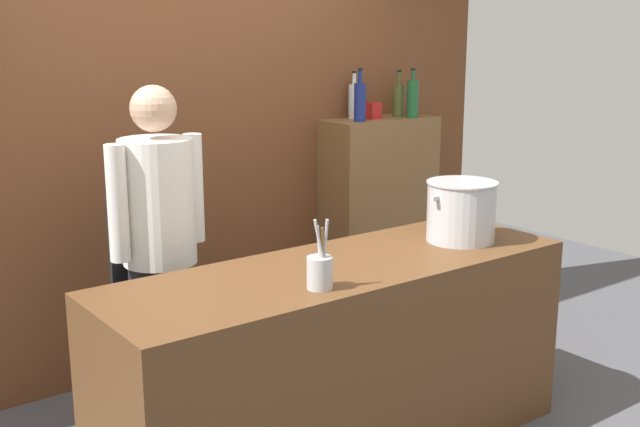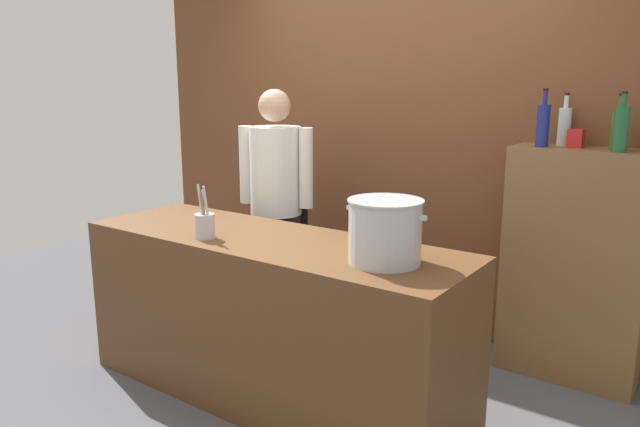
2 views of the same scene
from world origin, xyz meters
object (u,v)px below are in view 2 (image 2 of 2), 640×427
object	(u,v)px
chef	(276,195)
stockpot_large	(385,231)
wine_bottle_green	(621,128)
wine_bottle_cobalt	(543,125)
utensil_crock	(205,225)
spice_tin_red	(576,138)
wine_bottle_clear	(564,125)
wine_bottle_olive	(618,130)

from	to	relation	value
chef	stockpot_large	world-z (taller)	chef
wine_bottle_green	wine_bottle_cobalt	size ratio (longest dim) A/B	0.96
stockpot_large	wine_bottle_green	world-z (taller)	wine_bottle_green
utensil_crock	chef	bearing A→B (deg)	106.29
chef	spice_tin_red	xyz separation A→B (m)	(1.73, 0.51, 0.43)
stockpot_large	wine_bottle_clear	bearing A→B (deg)	72.71
chef	wine_bottle_olive	xyz separation A→B (m)	(1.94, 0.50, 0.49)
wine_bottle_cobalt	wine_bottle_olive	distance (m)	0.38
utensil_crock	spice_tin_red	xyz separation A→B (m)	(1.47, 1.40, 0.42)
chef	spice_tin_red	distance (m)	1.86
utensil_crock	spice_tin_red	bearing A→B (deg)	43.64
wine_bottle_clear	wine_bottle_green	world-z (taller)	wine_bottle_green
wine_bottle_clear	chef	bearing A→B (deg)	-160.19
utensil_crock	spice_tin_red	distance (m)	2.08
utensil_crock	wine_bottle_cobalt	world-z (taller)	wine_bottle_cobalt
chef	wine_bottle_olive	distance (m)	2.07
chef	spice_tin_red	world-z (taller)	chef
spice_tin_red	wine_bottle_clear	bearing A→B (deg)	135.82
wine_bottle_cobalt	wine_bottle_olive	bearing A→B (deg)	9.03
stockpot_large	wine_bottle_clear	size ratio (longest dim) A/B	1.36
chef	wine_bottle_olive	size ratio (longest dim) A/B	5.60
wine_bottle_clear	wine_bottle_cobalt	bearing A→B (deg)	-117.17
wine_bottle_clear	spice_tin_red	xyz separation A→B (m)	(0.09, -0.08, -0.06)
wine_bottle_clear	wine_bottle_green	bearing A→B (deg)	-30.49
stockpot_large	wine_bottle_cobalt	distance (m)	1.29
utensil_crock	wine_bottle_clear	world-z (taller)	wine_bottle_clear
wine_bottle_olive	stockpot_large	bearing A→B (deg)	-119.87
stockpot_large	spice_tin_red	world-z (taller)	spice_tin_red
utensil_crock	wine_bottle_clear	bearing A→B (deg)	47.02
stockpot_large	wine_bottle_clear	xyz separation A→B (m)	(0.41, 1.32, 0.41)
stockpot_large	utensil_crock	bearing A→B (deg)	-170.19
chef	spice_tin_red	size ratio (longest dim) A/B	16.28
chef	utensil_crock	xyz separation A→B (m)	(0.26, -0.89, 0.01)
stockpot_large	wine_bottle_olive	bearing A→B (deg)	60.13
utensil_crock	wine_bottle_cobalt	xyz separation A→B (m)	(1.31, 1.34, 0.50)
utensil_crock	wine_bottle_olive	xyz separation A→B (m)	(1.68, 1.40, 0.48)
wine_bottle_olive	utensil_crock	bearing A→B (deg)	-140.28
wine_bottle_olive	wine_bottle_cobalt	bearing A→B (deg)	-170.97
wine_bottle_green	wine_bottle_olive	size ratio (longest dim) A/B	1.04
wine_bottle_green	wine_bottle_olive	world-z (taller)	wine_bottle_green
wine_bottle_green	spice_tin_red	world-z (taller)	wine_bottle_green
stockpot_large	utensil_crock	distance (m)	0.99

